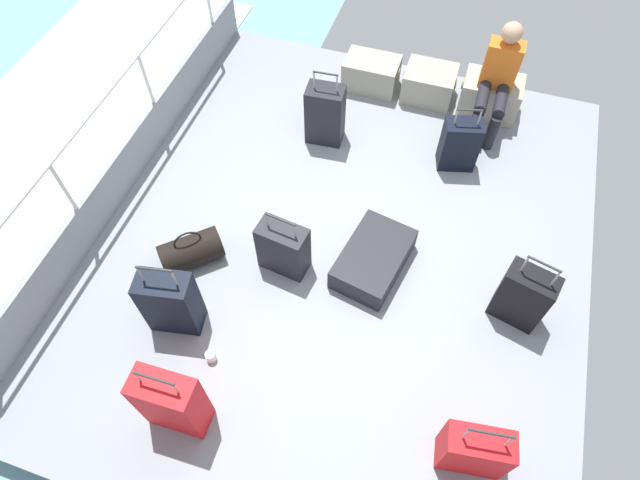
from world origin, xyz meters
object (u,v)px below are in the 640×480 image
at_px(cargo_crate_0, 371,73).
at_px(paper_cup, 211,356).
at_px(suitcase_2, 172,402).
at_px(suitcase_3, 171,302).
at_px(cargo_crate_2, 490,96).
at_px(cargo_crate_1, 429,84).
at_px(suitcase_4, 325,115).
at_px(suitcase_6, 283,248).
at_px(suitcase_0, 474,450).
at_px(passenger_seated, 498,78).
at_px(suitcase_5, 459,144).
at_px(suitcase_1, 523,296).
at_px(duffel_bag, 191,251).
at_px(suitcase_7, 373,259).

height_order(cargo_crate_0, paper_cup, cargo_crate_0).
height_order(suitcase_2, suitcase_3, suitcase_2).
bearing_deg(cargo_crate_2, cargo_crate_1, 178.73).
xyz_separation_m(suitcase_4, suitcase_6, (0.14, -1.60, -0.06)).
height_order(cargo_crate_0, suitcase_3, suitcase_3).
height_order(cargo_crate_1, suitcase_6, suitcase_6).
xyz_separation_m(suitcase_2, suitcase_3, (-0.38, 0.71, -0.03)).
distance_m(cargo_crate_0, cargo_crate_1, 0.65).
bearing_deg(suitcase_3, suitcase_0, -8.11).
xyz_separation_m(suitcase_3, suitcase_6, (0.65, 0.78, -0.06)).
xyz_separation_m(passenger_seated, suitcase_5, (-0.19, -0.71, -0.30)).
height_order(suitcase_0, suitcase_2, suitcase_2).
distance_m(suitcase_2, paper_cup, 0.57).
distance_m(suitcase_1, suitcase_4, 2.57).
relative_size(suitcase_3, suitcase_5, 1.16).
bearing_deg(duffel_bag, suitcase_1, 7.05).
xyz_separation_m(suitcase_7, paper_cup, (-1.00, -1.23, -0.07)).
distance_m(passenger_seated, suitcase_1, 2.31).
relative_size(suitcase_4, duffel_bag, 1.44).
relative_size(cargo_crate_0, suitcase_3, 0.74).
xyz_separation_m(cargo_crate_2, suitcase_3, (-2.06, -3.33, 0.13)).
relative_size(passenger_seated, suitcase_7, 1.29).
xyz_separation_m(suitcase_1, suitcase_6, (-1.98, -0.14, -0.04)).
distance_m(cargo_crate_2, suitcase_4, 1.82).
bearing_deg(cargo_crate_0, suitcase_7, -74.54).
relative_size(passenger_seated, suitcase_2, 1.30).
height_order(passenger_seated, suitcase_1, passenger_seated).
bearing_deg(cargo_crate_0, suitcase_5, -38.26).
distance_m(suitcase_4, paper_cup, 2.63).
bearing_deg(passenger_seated, suitcase_1, -75.79).
distance_m(passenger_seated, paper_cup, 3.80).
height_order(suitcase_0, suitcase_7, suitcase_0).
relative_size(cargo_crate_1, suitcase_5, 0.79).
height_order(suitcase_6, paper_cup, suitcase_6).
height_order(passenger_seated, duffel_bag, passenger_seated).
bearing_deg(suitcase_4, suitcase_1, -34.69).
bearing_deg(cargo_crate_1, suitcase_0, -74.18).
bearing_deg(passenger_seated, paper_cup, -116.27).
relative_size(suitcase_1, suitcase_4, 0.96).
xyz_separation_m(cargo_crate_0, suitcase_4, (-0.24, -0.93, 0.15)).
bearing_deg(suitcase_0, suitcase_6, 147.78).
xyz_separation_m(duffel_bag, paper_cup, (0.54, -0.81, -0.09)).
bearing_deg(cargo_crate_0, suitcase_3, -102.77).
relative_size(cargo_crate_1, paper_cup, 5.76).
bearing_deg(passenger_seated, suitcase_4, -153.83).
distance_m(suitcase_0, suitcase_7, 1.72).
bearing_deg(suitcase_7, paper_cup, -128.91).
xyz_separation_m(suitcase_0, suitcase_6, (-1.80, 1.13, 0.01)).
relative_size(suitcase_1, suitcase_3, 0.95).
relative_size(cargo_crate_1, suitcase_3, 0.68).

